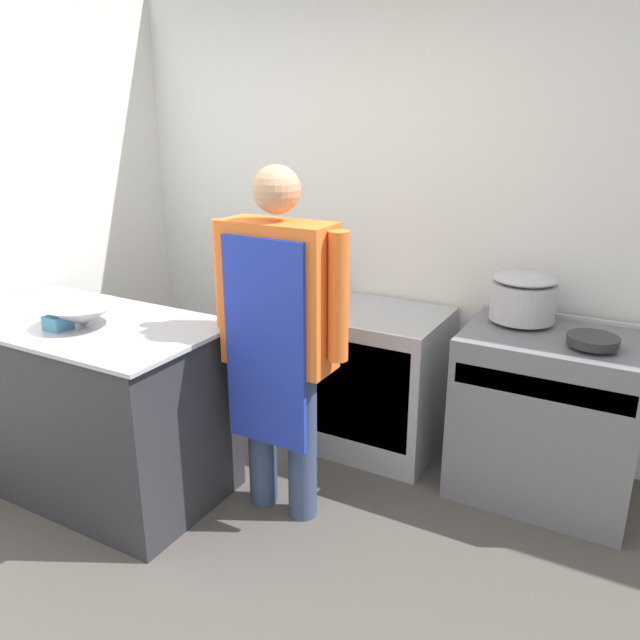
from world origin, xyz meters
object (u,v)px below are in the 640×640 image
object	(u,v)px
fridge_unit	(381,381)
person_cook	(278,326)
stove	(546,416)
saute_pan	(593,340)
plastic_tub	(58,322)
mixing_bowl	(82,315)
stock_pot	(524,296)

from	to	relation	value
fridge_unit	person_cook	xyz separation A→B (m)	(-0.17, -0.81, 0.55)
stove	saute_pan	xyz separation A→B (m)	(0.17, -0.11, 0.47)
plastic_tub	mixing_bowl	bearing A→B (deg)	55.08
stove	mixing_bowl	world-z (taller)	mixing_bowl
fridge_unit	saute_pan	size ratio (longest dim) A/B	3.58
mixing_bowl	saute_pan	distance (m)	2.38
mixing_bowl	person_cook	bearing A→B (deg)	19.99
mixing_bowl	saute_pan	xyz separation A→B (m)	(2.16, 1.00, -0.06)
saute_pan	stove	bearing A→B (deg)	147.57
saute_pan	stock_pot	bearing A→B (deg)	148.84
plastic_tub	stove	bearing A→B (deg)	30.31
plastic_tub	stock_pot	distance (m)	2.28
fridge_unit	plastic_tub	world-z (taller)	plastic_tub
fridge_unit	mixing_bowl	world-z (taller)	mixing_bowl
person_cook	stock_pot	bearing A→B (deg)	44.84
plastic_tub	saute_pan	size ratio (longest dim) A/B	0.45
fridge_unit	person_cook	size ratio (longest dim) A/B	0.49
person_cook	stock_pot	size ratio (longest dim) A/B	5.21
stove	mixing_bowl	xyz separation A→B (m)	(-1.99, -1.11, 0.53)
person_cook	saute_pan	bearing A→B (deg)	28.07
saute_pan	fridge_unit	bearing A→B (deg)	172.68
saute_pan	plastic_tub	bearing A→B (deg)	-153.87
fridge_unit	stock_pot	world-z (taller)	stock_pot
plastic_tub	stock_pot	bearing A→B (deg)	35.17
mixing_bowl	stove	bearing A→B (deg)	29.12
person_cook	mixing_bowl	size ratio (longest dim) A/B	4.68
fridge_unit	mixing_bowl	bearing A→B (deg)	-133.18
plastic_tub	fridge_unit	bearing A→B (deg)	47.38
stove	plastic_tub	bearing A→B (deg)	-149.69
fridge_unit	mixing_bowl	xyz separation A→B (m)	(-1.07, -1.14, 0.56)
person_cook	plastic_tub	world-z (taller)	person_cook
stove	stock_pot	world-z (taller)	stock_pot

